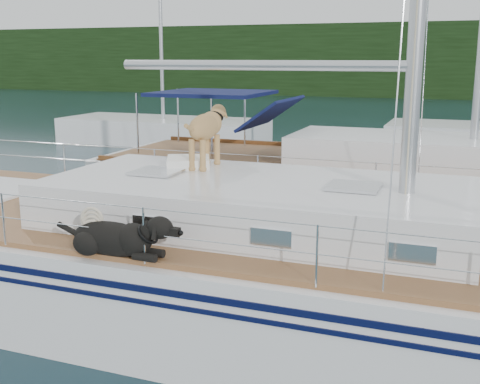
% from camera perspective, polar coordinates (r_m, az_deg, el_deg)
% --- Properties ---
extents(ground, '(120.00, 120.00, 0.00)m').
position_cam_1_polar(ground, '(8.28, -3.80, -10.88)').
color(ground, black).
rests_on(ground, ground).
extents(tree_line, '(90.00, 3.00, 6.00)m').
position_cam_1_polar(tree_line, '(51.98, 17.82, 11.79)').
color(tree_line, black).
rests_on(tree_line, ground).
extents(shore_bank, '(92.00, 1.00, 1.20)m').
position_cam_1_polar(shore_bank, '(53.24, 17.72, 9.21)').
color(shore_bank, '#595147').
rests_on(shore_bank, ground).
extents(main_sailboat, '(12.00, 3.84, 14.01)m').
position_cam_1_polar(main_sailboat, '(8.00, -3.29, -6.54)').
color(main_sailboat, white).
rests_on(main_sailboat, ground).
extents(neighbor_sailboat, '(11.00, 3.50, 13.30)m').
position_cam_1_polar(neighbor_sailboat, '(13.12, 10.88, 0.68)').
color(neighbor_sailboat, white).
rests_on(neighbor_sailboat, ground).
extents(bg_boat_west, '(8.00, 3.00, 11.65)m').
position_cam_1_polar(bg_boat_west, '(23.87, -7.25, 5.73)').
color(bg_boat_west, white).
rests_on(bg_boat_west, ground).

